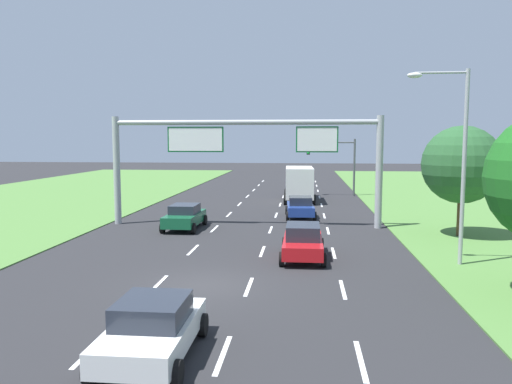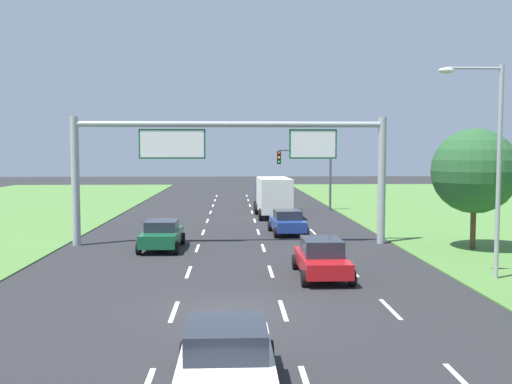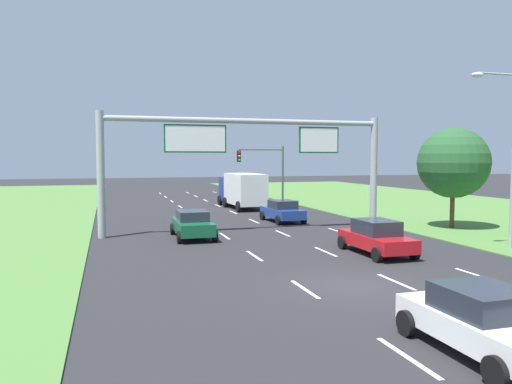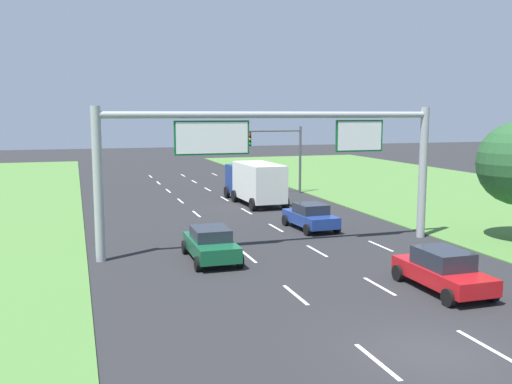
{
  "view_description": "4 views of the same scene",
  "coord_description": "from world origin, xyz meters",
  "views": [
    {
      "loc": [
        3.8,
        -18.18,
        5.51
      ],
      "look_at": [
        0.99,
        10.58,
        2.48
      ],
      "focal_mm": 35.0,
      "sensor_mm": 36.0,
      "label": 1
    },
    {
      "loc": [
        0.14,
        -18.0,
        5.1
      ],
      "look_at": [
        1.47,
        14.62,
        2.8
      ],
      "focal_mm": 40.0,
      "sensor_mm": 36.0,
      "label": 2
    },
    {
      "loc": [
        -8.04,
        -15.37,
        4.4
      ],
      "look_at": [
        -0.25,
        10.76,
        2.56
      ],
      "focal_mm": 35.0,
      "sensor_mm": 36.0,
      "label": 3
    },
    {
      "loc": [
        -9.33,
        -12.98,
        6.67
      ],
      "look_at": [
        -0.2,
        15.69,
        2.51
      ],
      "focal_mm": 40.0,
      "sensor_mm": 36.0,
      "label": 4
    }
  ],
  "objects": [
    {
      "name": "lane_dashes_inner_left",
      "position": [
        -1.75,
        15.0,
        0.0
      ],
      "size": [
        0.14,
        68.4,
        0.01
      ],
      "color": "white",
      "rests_on": "ground_plane"
    },
    {
      "name": "lane_dashes_slip",
      "position": [
        5.25,
        15.0,
        0.0
      ],
      "size": [
        0.14,
        68.4,
        0.01
      ],
      "color": "white",
      "rests_on": "ground_plane"
    },
    {
      "name": "car_lead_silver",
      "position": [
        3.52,
        16.99,
        0.76
      ],
      "size": [
        2.25,
        4.17,
        1.5
      ],
      "rotation": [
        0.0,
        0.0,
        0.06
      ],
      "color": "navy",
      "rests_on": "ground_plane"
    },
    {
      "name": "lane_dashes_inner_right",
      "position": [
        1.75,
        15.0,
        0.0
      ],
      "size": [
        0.14,
        68.4,
        0.01
      ],
      "color": "white",
      "rests_on": "ground_plane"
    },
    {
      "name": "sign_gantry",
      "position": [
        0.02,
        13.23,
        4.89
      ],
      "size": [
        17.24,
        0.44,
        7.0
      ],
      "color": "#9EA0A5",
      "rests_on": "ground_plane"
    },
    {
      "name": "traffic_light_mast",
      "position": [
        6.7,
        31.26,
        3.87
      ],
      "size": [
        4.76,
        0.49,
        5.6
      ],
      "color": "#47494F",
      "rests_on": "ground_plane"
    },
    {
      "name": "ground_plane",
      "position": [
        0.0,
        0.0,
        0.0
      ],
      "size": [
        200.0,
        200.0,
        0.0
      ],
      "primitive_type": "plane",
      "color": "#262628"
    },
    {
      "name": "box_truck",
      "position": [
        3.31,
        27.05,
        1.67
      ],
      "size": [
        2.85,
        7.78,
        3.07
      ],
      "rotation": [
        0.0,
        0.0,
        0.03
      ],
      "color": "navy",
      "rests_on": "ground_plane"
    },
    {
      "name": "street_lamp",
      "position": [
        10.26,
        4.06,
        5.08
      ],
      "size": [
        2.61,
        0.32,
        8.5
      ],
      "color": "#9EA0A5",
      "rests_on": "ground_plane"
    },
    {
      "name": "roadside_tree_mid",
      "position": [
        12.6,
        10.86,
        4.11
      ],
      "size": [
        4.39,
        4.39,
        6.31
      ],
      "color": "#513823",
      "rests_on": "ground_plane"
    },
    {
      "name": "car_mid_lane",
      "position": [
        -0.0,
        -6.3,
        0.76
      ],
      "size": [
        2.22,
        4.08,
        1.51
      ],
      "rotation": [
        0.0,
        0.0,
        0.0
      ],
      "color": "white",
      "rests_on": "ground_plane"
    },
    {
      "name": "car_far_ahead",
      "position": [
        3.75,
        4.81,
        0.79
      ],
      "size": [
        2.05,
        4.35,
        1.58
      ],
      "rotation": [
        0.0,
        0.0,
        0.0
      ],
      "color": "red",
      "rests_on": "ground_plane"
    },
    {
      "name": "car_near_red",
      "position": [
        -3.59,
        11.83,
        0.78
      ],
      "size": [
        2.13,
        4.31,
        1.51
      ],
      "rotation": [
        0.0,
        0.0,
        -0.01
      ],
      "color": "#145633",
      "rests_on": "ground_plane"
    }
  ]
}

